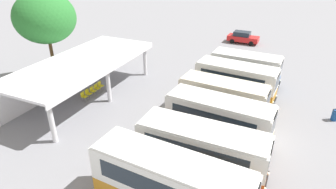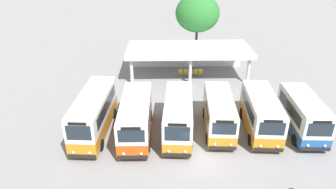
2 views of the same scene
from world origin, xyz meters
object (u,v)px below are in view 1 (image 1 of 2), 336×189
at_px(city_bus_nearest_orange, 170,185).
at_px(waiting_chair_fifth_seat, 100,85).
at_px(city_bus_far_end_green, 246,68).
at_px(parked_car_flank, 243,37).
at_px(waiting_chair_fourth_seat, 97,88).
at_px(litter_bin_apron, 335,115).
at_px(city_bus_fourth_amber, 223,98).
at_px(city_bus_fifth_blue, 236,80).
at_px(city_bus_middle_cream, 218,119).
at_px(waiting_chair_second_from_end, 88,93).
at_px(waiting_chair_end_by_column, 84,96).
at_px(waiting_chair_middle_seat, 93,90).
at_px(city_bus_second_in_row, 202,149).

distance_m(city_bus_nearest_orange, waiting_chair_fifth_seat, 15.68).
xyz_separation_m(city_bus_nearest_orange, city_bus_far_end_green, (17.15, -0.24, -0.19)).
bearing_deg(parked_car_flank, city_bus_nearest_orange, -174.97).
relative_size(waiting_chair_fourth_seat, litter_bin_apron, 0.96).
bearing_deg(city_bus_fourth_amber, waiting_chair_fourth_seat, 93.37).
distance_m(city_bus_fifth_blue, parked_car_flank, 17.57).
xyz_separation_m(city_bus_middle_cream, waiting_chair_second_from_end, (1.54, 12.25, -1.30)).
bearing_deg(waiting_chair_fifth_seat, waiting_chair_end_by_column, -179.58).
bearing_deg(city_bus_far_end_green, city_bus_nearest_orange, 179.19).
relative_size(city_bus_fifth_blue, waiting_chair_middle_seat, 8.18).
xyz_separation_m(city_bus_middle_cream, litter_bin_apron, (6.55, -7.56, -1.37)).
bearing_deg(city_bus_nearest_orange, city_bus_middle_cream, -3.74).
distance_m(city_bus_fourth_amber, waiting_chair_fourth_seat, 11.71).
distance_m(city_bus_second_in_row, waiting_chair_fourth_seat, 13.74).
relative_size(parked_car_flank, litter_bin_apron, 4.78).
bearing_deg(parked_car_flank, waiting_chair_second_from_end, 158.18).
bearing_deg(city_bus_second_in_row, city_bus_nearest_orange, 172.77).
bearing_deg(parked_car_flank, waiting_chair_fourth_seat, 157.13).
distance_m(city_bus_fourth_amber, waiting_chair_fifth_seat, 11.73).
height_order(parked_car_flank, waiting_chair_second_from_end, parked_car_flank).
height_order(city_bus_far_end_green, litter_bin_apron, city_bus_far_end_green).
distance_m(city_bus_middle_cream, waiting_chair_second_from_end, 12.41).
height_order(city_bus_middle_cream, city_bus_fifth_blue, city_bus_middle_cream).
bearing_deg(waiting_chair_fourth_seat, city_bus_far_end_green, -57.88).
distance_m(city_bus_middle_cream, litter_bin_apron, 10.10).
distance_m(city_bus_fourth_amber, waiting_chair_second_from_end, 11.86).
relative_size(city_bus_middle_cream, city_bus_far_end_green, 1.09).
relative_size(city_bus_fourth_amber, litter_bin_apron, 7.65).
distance_m(city_bus_second_in_row, city_bus_middle_cream, 3.43).
distance_m(parked_car_flank, waiting_chair_second_from_end, 24.39).
bearing_deg(parked_car_flank, waiting_chair_fifth_seat, 156.45).
bearing_deg(city_bus_far_end_green, litter_bin_apron, -115.73).
xyz_separation_m(city_bus_fourth_amber, waiting_chair_second_from_end, (-1.89, 11.65, -1.17)).
distance_m(waiting_chair_middle_seat, waiting_chair_fourth_seat, 0.60).
height_order(waiting_chair_fifth_seat, litter_bin_apron, litter_bin_apron).
bearing_deg(waiting_chair_middle_seat, litter_bin_apron, -77.45).
height_order(parked_car_flank, waiting_chair_middle_seat, parked_car_flank).
bearing_deg(city_bus_far_end_green, waiting_chair_middle_seat, 124.15).
height_order(city_bus_middle_cream, city_bus_far_end_green, city_bus_middle_cream).
bearing_deg(city_bus_fourth_amber, city_bus_second_in_row, -175.13).
bearing_deg(city_bus_middle_cream, parked_car_flank, 7.49).
bearing_deg(city_bus_fifth_blue, city_bus_middle_cream, -176.76).
xyz_separation_m(waiting_chair_second_from_end, waiting_chair_fourth_seat, (1.21, -0.02, 0.00)).
bearing_deg(parked_car_flank, city_bus_middle_cream, -172.51).
height_order(city_bus_far_end_green, waiting_chair_second_from_end, city_bus_far_end_green).
distance_m(city_bus_far_end_green, waiting_chair_fourth_seat, 14.24).
height_order(city_bus_fifth_blue, waiting_chair_end_by_column, city_bus_fifth_blue).
bearing_deg(city_bus_second_in_row, city_bus_fifth_blue, 2.09).
bearing_deg(waiting_chair_fifth_seat, city_bus_fifth_blue, -73.53).
bearing_deg(city_bus_second_in_row, city_bus_far_end_green, 0.80).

